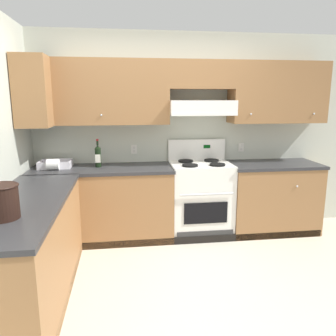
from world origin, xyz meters
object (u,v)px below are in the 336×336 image
Objects in this scene: paper_towel_roll at (53,164)px; stove at (200,198)px; wine_bottle at (98,156)px; bucket at (1,201)px; bowl at (56,165)px.

stove is at bearing 1.66° from paper_towel_roll.
wine_bottle reaches higher than paper_towel_roll.
wine_bottle reaches higher than bucket.
paper_towel_roll is (0.02, 1.62, -0.06)m from bucket.
stove reaches higher than paper_towel_roll.
bowl is at bearing 177.29° from stove.
bucket is at bearing -137.08° from stove.
bowl is 2.67× the size of paper_towel_roll.
paper_towel_roll is (-1.78, -0.05, 0.50)m from stove.
bucket is at bearing -90.61° from bowl.
bucket reaches higher than bowl.
stove is 2.52m from bucket.
wine_bottle is at bearing 72.87° from bucket.
paper_towel_roll is (0.00, -0.14, 0.04)m from bowl.
paper_towel_roll is at bearing -169.08° from wine_bottle.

